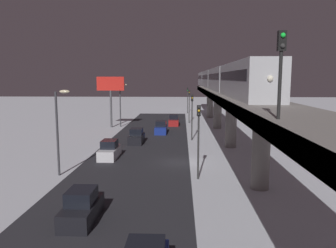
{
  "coord_description": "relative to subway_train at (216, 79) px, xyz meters",
  "views": [
    {
      "loc": [
        -0.24,
        33.31,
        8.66
      ],
      "look_at": [
        1.92,
        -18.56,
        1.43
      ],
      "focal_mm": 35.32,
      "sensor_mm": 36.0,
      "label": 1
    }
  ],
  "objects": [
    {
      "name": "sedan_black",
      "position": [
        12.25,
        17.0,
        -7.75
      ],
      "size": [
        1.8,
        4.33,
        1.97
      ],
      "color": "black",
      "rests_on": "ground_plane"
    },
    {
      "name": "commercial_billboard",
      "position": [
        18.64,
        3.04,
        -1.72
      ],
      "size": [
        4.8,
        0.36,
        8.9
      ],
      "color": "#4C4C51",
      "rests_on": "ground_plane"
    },
    {
      "name": "traffic_light_distant",
      "position": [
        4.75,
        -21.25,
        -4.35
      ],
      "size": [
        0.32,
        0.44,
        6.4
      ],
      "color": "#2D2D2D",
      "rests_on": "ground_plane"
    },
    {
      "name": "sedan_red",
      "position": [
        7.65,
        -0.14,
        -7.75
      ],
      "size": [
        1.8,
        4.48,
        1.97
      ],
      "rotation": [
        0.0,
        0.0,
        3.14
      ],
      "color": "#A51E1E",
      "rests_on": "ground_plane"
    },
    {
      "name": "street_lamp_far",
      "position": [
        16.92,
        2.25,
        -3.73
      ],
      "size": [
        1.35,
        0.44,
        7.65
      ],
      "color": "#38383D",
      "rests_on": "ground_plane"
    },
    {
      "name": "elevated_railway",
      "position": [
        0.09,
        27.25,
        -2.69
      ],
      "size": [
        5.0,
        94.6,
        6.77
      ],
      "color": "gray",
      "rests_on": "ground_plane"
    },
    {
      "name": "street_lamp_near",
      "position": [
        16.92,
        32.25,
        -3.73
      ],
      "size": [
        1.35,
        0.44,
        7.65
      ],
      "color": "#38383D",
      "rests_on": "ground_plane"
    },
    {
      "name": "subway_train",
      "position": [
        0.0,
        0.0,
        0.0
      ],
      "size": [
        2.94,
        74.07,
        3.4
      ],
      "color": "#B7BABF",
      "rests_on": "elevated_railway"
    },
    {
      "name": "ground_plane",
      "position": [
        6.43,
        27.25,
        -8.55
      ],
      "size": [
        240.0,
        240.0,
        0.0
      ],
      "primitive_type": "plane",
      "color": "silver"
    },
    {
      "name": "traffic_light_far",
      "position": [
        4.75,
        -3.21,
        -4.35
      ],
      "size": [
        0.32,
        0.44,
        6.4
      ],
      "color": "#2D2D2D",
      "rests_on": "ground_plane"
    },
    {
      "name": "rail_signal",
      "position": [
        1.7,
        45.16,
        0.95
      ],
      "size": [
        0.36,
        0.41,
        4.0
      ],
      "color": "black",
      "rests_on": "elevated_railway"
    },
    {
      "name": "traffic_light_mid",
      "position": [
        4.75,
        14.83,
        -4.35
      ],
      "size": [
        0.32,
        0.44,
        6.4
      ],
      "color": "#2D2D2D",
      "rests_on": "ground_plane"
    },
    {
      "name": "avenue_asphalt",
      "position": [
        10.85,
        27.25,
        -8.54
      ],
      "size": [
        11.0,
        94.6,
        0.01
      ],
      "primitive_type": "cube",
      "color": "#28282D",
      "rests_on": "ground_plane"
    },
    {
      "name": "sedan_black_2",
      "position": [
        12.25,
        41.54,
        -7.75
      ],
      "size": [
        1.8,
        4.19,
        1.97
      ],
      "color": "black",
      "rests_on": "ground_plane"
    },
    {
      "name": "sedan_white",
      "position": [
        14.05,
        25.5,
        -7.75
      ],
      "size": [
        1.8,
        4.45,
        1.97
      ],
      "color": "silver",
      "rests_on": "ground_plane"
    },
    {
      "name": "sedan_blue_2",
      "position": [
        9.45,
        8.88,
        -7.75
      ],
      "size": [
        1.8,
        4.55,
        1.97
      ],
      "rotation": [
        0.0,
        0.0,
        3.14
      ],
      "color": "navy",
      "rests_on": "ground_plane"
    },
    {
      "name": "traffic_light_near",
      "position": [
        4.75,
        32.87,
        -4.35
      ],
      "size": [
        0.32,
        0.44,
        6.4
      ],
      "color": "#2D2D2D",
      "rests_on": "ground_plane"
    }
  ]
}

